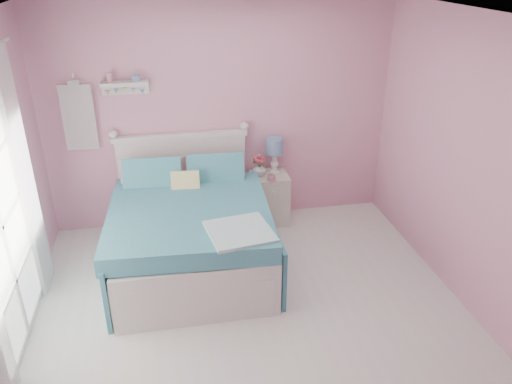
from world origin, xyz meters
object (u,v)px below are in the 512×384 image
object	(u,v)px
vase	(259,169)
teacup	(272,178)
table_lamp	(274,148)
bed	(190,231)
nightstand	(269,198)

from	to	relation	value
vase	teacup	size ratio (longest dim) A/B	1.85
table_lamp	bed	bearing A→B (deg)	-141.65
nightstand	table_lamp	distance (m)	0.62
table_lamp	vase	bearing A→B (deg)	-154.02
bed	vase	bearing A→B (deg)	44.04
nightstand	teacup	xyz separation A→B (m)	(-0.01, -0.17, 0.35)
nightstand	vase	world-z (taller)	vase
vase	teacup	bearing A→B (deg)	-55.68
bed	table_lamp	world-z (taller)	bed
bed	teacup	distance (m)	1.19
vase	bed	bearing A→B (deg)	-139.27
bed	table_lamp	distance (m)	1.48
teacup	bed	bearing A→B (deg)	-149.21
nightstand	teacup	distance (m)	0.39
vase	nightstand	bearing A→B (deg)	-0.09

